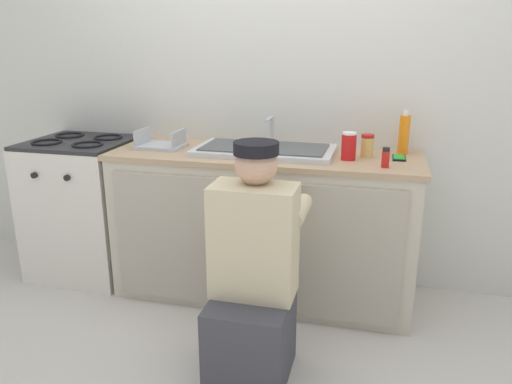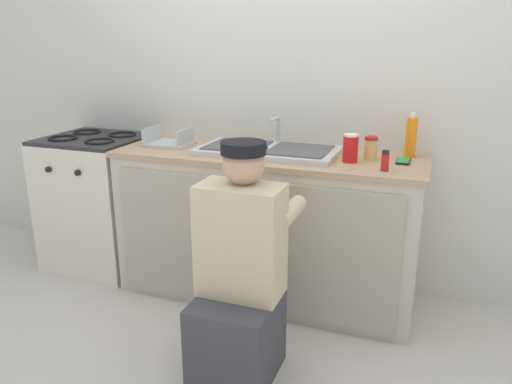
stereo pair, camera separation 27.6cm
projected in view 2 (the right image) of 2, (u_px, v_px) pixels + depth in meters
The scene contains 13 objects.
ground_plane at pixel (250, 315), 2.88m from camera, with size 12.00×12.00×0.00m, color beige.
back_wall at pixel (287, 85), 3.10m from camera, with size 6.00×0.10×2.50m, color silver.
counter_cabinet at pixel (267, 228), 3.02m from camera, with size 1.76×0.62×0.86m.
countertop at pixel (268, 156), 2.89m from camera, with size 1.80×0.62×0.03m, color tan.
sink_double_basin at pixel (268, 150), 2.89m from camera, with size 0.80×0.44×0.19m.
stove_range at pixel (99, 202), 3.43m from camera, with size 0.64×0.62×0.92m.
plumber_person at pixel (239, 283), 2.28m from camera, with size 0.42×0.61×1.10m.
condiment_jar at pixel (371, 148), 2.71m from camera, with size 0.07×0.07×0.13m.
cell_phone at pixel (403, 161), 2.67m from camera, with size 0.07×0.14×0.01m.
dish_rack_tray at pixel (169, 142), 3.08m from camera, with size 0.28×0.22×0.11m.
spice_bottle_red at pixel (385, 161), 2.49m from camera, with size 0.04×0.04×0.10m.
soda_cup_red at pixel (350, 148), 2.66m from camera, with size 0.08×0.08×0.15m.
soap_bottle_orange at pixel (411, 137), 2.76m from camera, with size 0.06×0.06×0.25m.
Camera 2 is at (0.92, -2.37, 1.53)m, focal length 35.00 mm.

